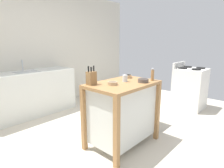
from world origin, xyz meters
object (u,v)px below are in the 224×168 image
kitchen_island (123,110)px  bowl_ceramic_small (113,83)px  bowl_stoneware_deep (127,76)px  drinking_cup (125,78)px  stove (190,88)px  bowl_ceramic_wide (143,80)px  sink_faucet (22,65)px  trash_bin (146,109)px  pepper_grinder (153,75)px  knife_block (91,78)px

kitchen_island → bowl_ceramic_small: bearing=176.5°
bowl_ceramic_small → bowl_stoneware_deep: bearing=16.7°
drinking_cup → stove: stove is taller
bowl_ceramic_wide → bowl_ceramic_small: bowl_ceramic_wide is taller
sink_faucet → bowl_ceramic_small: bearing=-84.4°
bowl_stoneware_deep → bowl_ceramic_small: 0.53m
trash_bin → sink_faucet: bearing=118.1°
kitchen_island → bowl_stoneware_deep: (0.31, 0.16, 0.42)m
bowl_ceramic_wide → bowl_stoneware_deep: size_ratio=1.12×
drinking_cup → pepper_grinder: 0.40m
bowl_stoneware_deep → bowl_ceramic_small: (-0.51, -0.15, -0.00)m
bowl_stoneware_deep → sink_faucet: 2.17m
bowl_stoneware_deep → pepper_grinder: size_ratio=0.71×
trash_bin → stove: bearing=-8.0°
knife_block → drinking_cup: (0.44, -0.20, -0.04)m
kitchen_island → bowl_ceramic_small: (-0.20, 0.01, 0.42)m
bowl_ceramic_small → drinking_cup: 0.26m
bowl_ceramic_small → knife_block: bearing=130.0°
knife_block → bowl_ceramic_small: 0.28m
trash_bin → knife_block: bearing=172.2°
kitchen_island → knife_block: (-0.37, 0.22, 0.49)m
pepper_grinder → stove: bearing=2.8°
drinking_cup → sink_faucet: 2.25m
knife_block → bowl_ceramic_small: knife_block is taller
kitchen_island → bowl_ceramic_wide: size_ratio=6.82×
bowl_ceramic_wide → pepper_grinder: pepper_grinder is taller
kitchen_island → sink_faucet: 2.30m
knife_block → bowl_ceramic_small: (0.17, -0.21, -0.07)m
bowl_stoneware_deep → drinking_cup: size_ratio=1.36×
drinking_cup → pepper_grinder: (0.32, -0.24, 0.04)m
bowl_ceramic_small → pepper_grinder: bearing=-21.9°
bowl_stoneware_deep → trash_bin: 0.75m
bowl_ceramic_small → trash_bin: bearing=3.6°
kitchen_island → drinking_cup: bearing=15.2°
stove → sink_faucet: bearing=137.9°
bowl_ceramic_small → bowl_ceramic_wide: bearing=-27.4°
drinking_cup → kitchen_island: bearing=-164.8°
trash_bin → drinking_cup: bearing=-175.6°
bowl_stoneware_deep → sink_faucet: (-0.72, 2.05, 0.06)m
pepper_grinder → bowl_stoneware_deep: bearing=100.9°
pepper_grinder → stove: pepper_grinder is taller
bowl_stoneware_deep → drinking_cup: 0.29m
pepper_grinder → sink_faucet: sink_faucet is taller
kitchen_island → pepper_grinder: 0.66m
bowl_ceramic_small → stove: size_ratio=0.13×
bowl_ceramic_wide → sink_faucet: sink_faucet is taller
knife_block → bowl_ceramic_wide: (0.57, -0.41, -0.06)m
drinking_cup → bowl_ceramic_wide: bearing=-58.2°
trash_bin → sink_faucet: (-1.14, 2.14, 0.68)m
trash_bin → bowl_ceramic_wide: bearing=-153.8°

